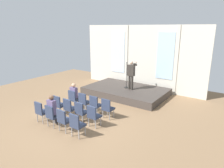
% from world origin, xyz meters
% --- Properties ---
extents(ground_plane, '(16.34, 16.34, 0.00)m').
position_xyz_m(ground_plane, '(0.00, 0.00, 0.00)').
color(ground_plane, '#846647').
extents(rear_partition, '(8.46, 0.14, 4.09)m').
position_xyz_m(rear_partition, '(0.02, 6.28, 2.06)').
color(rear_partition, beige).
rests_on(rear_partition, ground).
extents(stage_platform, '(4.70, 2.94, 0.42)m').
position_xyz_m(stage_platform, '(0.00, 4.52, 0.21)').
color(stage_platform, '#3F3833').
rests_on(stage_platform, ground).
extents(speaker, '(0.51, 0.69, 1.69)m').
position_xyz_m(speaker, '(0.38, 4.44, 1.41)').
color(speaker, '#332D28').
rests_on(speaker, stage_platform).
extents(mic_stand, '(0.28, 0.28, 1.55)m').
position_xyz_m(mic_stand, '(0.00, 4.59, 0.76)').
color(mic_stand, black).
rests_on(mic_stand, stage_platform).
extents(chair_r0_c0, '(0.46, 0.44, 0.94)m').
position_xyz_m(chair_r0_c0, '(-1.04, 1.21, 0.53)').
color(chair_r0_c0, '#99999E').
rests_on(chair_r0_c0, ground).
extents(audience_r0_c0, '(0.36, 0.39, 1.30)m').
position_xyz_m(audience_r0_c0, '(-1.04, 1.29, 0.72)').
color(audience_r0_c0, '#2D2D33').
rests_on(audience_r0_c0, ground).
extents(chair_r0_c1, '(0.46, 0.44, 0.94)m').
position_xyz_m(chair_r0_c1, '(-0.35, 1.21, 0.53)').
color(chair_r0_c1, '#99999E').
rests_on(chair_r0_c1, ground).
extents(chair_r0_c2, '(0.46, 0.44, 0.94)m').
position_xyz_m(chair_r0_c2, '(0.35, 1.21, 0.53)').
color(chair_r0_c2, '#99999E').
rests_on(chair_r0_c2, ground).
extents(chair_r0_c3, '(0.46, 0.44, 0.94)m').
position_xyz_m(chair_r0_c3, '(1.04, 1.21, 0.53)').
color(chair_r0_c3, '#99999E').
rests_on(chair_r0_c3, ground).
extents(chair_r1_c0, '(0.46, 0.44, 0.94)m').
position_xyz_m(chair_r1_c0, '(-1.04, 0.25, 0.53)').
color(chair_r1_c0, '#99999E').
rests_on(chair_r1_c0, ground).
extents(chair_r1_c1, '(0.46, 0.44, 0.94)m').
position_xyz_m(chair_r1_c1, '(-0.35, 0.25, 0.53)').
color(chair_r1_c1, '#99999E').
rests_on(chair_r1_c1, ground).
extents(chair_r1_c2, '(0.46, 0.44, 0.94)m').
position_xyz_m(chair_r1_c2, '(0.35, 0.25, 0.53)').
color(chair_r1_c2, '#99999E').
rests_on(chair_r1_c2, ground).
extents(chair_r1_c3, '(0.46, 0.44, 0.94)m').
position_xyz_m(chair_r1_c3, '(1.04, 0.25, 0.53)').
color(chair_r1_c3, '#99999E').
rests_on(chair_r1_c3, ground).
extents(chair_r2_c0, '(0.46, 0.44, 0.94)m').
position_xyz_m(chair_r2_c0, '(-1.04, -0.71, 0.53)').
color(chair_r2_c0, '#99999E').
rests_on(chair_r2_c0, ground).
extents(chair_r2_c1, '(0.46, 0.44, 0.94)m').
position_xyz_m(chair_r2_c1, '(-0.35, -0.71, 0.53)').
color(chair_r2_c1, '#99999E').
rests_on(chair_r2_c1, ground).
extents(audience_r2_c1, '(0.36, 0.39, 1.36)m').
position_xyz_m(audience_r2_c1, '(-0.35, -0.63, 0.75)').
color(audience_r2_c1, '#2D2D33').
rests_on(audience_r2_c1, ground).
extents(chair_r2_c2, '(0.46, 0.44, 0.94)m').
position_xyz_m(chair_r2_c2, '(0.35, -0.71, 0.53)').
color(chair_r2_c2, '#99999E').
rests_on(chair_r2_c2, ground).
extents(chair_r2_c3, '(0.46, 0.44, 0.94)m').
position_xyz_m(chair_r2_c3, '(1.04, -0.71, 0.53)').
color(chair_r2_c3, '#99999E').
rests_on(chair_r2_c3, ground).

